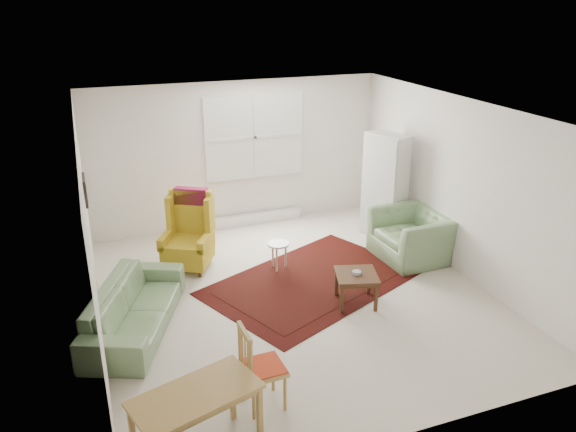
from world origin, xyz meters
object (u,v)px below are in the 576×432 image
object	(u,v)px
armchair	(412,231)
desk	(198,425)
sofa	(134,299)
wingback_chair	(187,232)
desk_chair	(263,366)
cabinet	(385,186)
coffee_table	(356,288)
stool	(278,256)

from	to	relation	value
armchair	desk	bearing A→B (deg)	-56.48
sofa	wingback_chair	world-z (taller)	wingback_chair
armchair	desk_chair	xyz separation A→B (m)	(-3.17, -2.39, 0.01)
wingback_chair	desk_chair	bearing A→B (deg)	-58.65
wingback_chair	cabinet	size ratio (longest dim) A/B	0.66
cabinet	desk	distance (m)	5.44
sofa	wingback_chair	bearing A→B (deg)	-10.45
desk_chair	coffee_table	bearing A→B (deg)	-52.28
armchair	desk_chair	world-z (taller)	desk_chair
armchair	cabinet	distance (m)	0.99
armchair	desk_chair	bearing A→B (deg)	-55.41
sofa	desk_chair	xyz separation A→B (m)	(1.03, -1.85, 0.05)
sofa	coffee_table	bearing A→B (deg)	-75.19
desk_chair	armchair	bearing A→B (deg)	-54.99
sofa	desk	world-z (taller)	sofa
coffee_table	cabinet	xyz separation A→B (m)	(1.43, 1.84, 0.66)
sofa	desk	xyz separation A→B (m)	(0.28, -2.30, -0.06)
armchair	cabinet	world-z (taller)	cabinet
coffee_table	desk_chair	bearing A→B (deg)	-140.31
coffee_table	cabinet	size ratio (longest dim) A/B	0.30
desk	armchair	bearing A→B (deg)	35.92
cabinet	wingback_chair	bearing A→B (deg)	160.97
wingback_chair	desk_chair	size ratio (longest dim) A/B	1.28
armchair	coffee_table	distance (m)	1.73
armchair	coffee_table	xyz separation A→B (m)	(-1.43, -0.94, -0.22)
stool	desk	bearing A→B (deg)	-120.45
desk_chair	wingback_chair	bearing A→B (deg)	0.06
stool	desk	xyz separation A→B (m)	(-1.86, -3.17, 0.13)
wingback_chair	coffee_table	size ratio (longest dim) A/B	2.19
coffee_table	wingback_chair	bearing A→B (deg)	136.28
coffee_table	desk	bearing A→B (deg)	-142.71
wingback_chair	cabinet	xyz separation A→B (m)	(3.29, 0.06, 0.29)
armchair	desk	xyz separation A→B (m)	(-3.92, -2.84, -0.10)
sofa	wingback_chair	xyz separation A→B (m)	(0.91, 1.37, 0.18)
armchair	desk_chair	distance (m)	3.97
sofa	armchair	distance (m)	4.23
coffee_table	desk	world-z (taller)	desk
stool	desk	world-z (taller)	desk
stool	coffee_table	bearing A→B (deg)	-64.09
cabinet	desk	xyz separation A→B (m)	(-3.92, -3.73, -0.53)
wingback_chair	desk	distance (m)	3.73
wingback_chair	stool	world-z (taller)	wingback_chair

